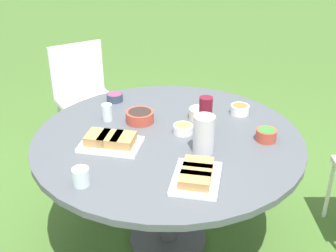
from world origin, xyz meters
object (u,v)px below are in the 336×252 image
object	(u,v)px
chair_near_left	(84,91)
water_pitcher	(204,134)
dining_table	(168,149)
wine_glass	(206,106)

from	to	relation	value
chair_near_left	water_pitcher	size ratio (longest dim) A/B	4.44
dining_table	chair_near_left	world-z (taller)	chair_near_left
chair_near_left	water_pitcher	xyz separation A→B (m)	(-1.22, 1.00, 0.31)
dining_table	wine_glass	size ratio (longest dim) A/B	7.43
wine_glass	dining_table	bearing A→B (deg)	36.10
water_pitcher	wine_glass	xyz separation A→B (m)	(0.04, -0.24, 0.04)
chair_near_left	wine_glass	world-z (taller)	wine_glass
dining_table	water_pitcher	distance (m)	0.31
water_pitcher	dining_table	bearing A→B (deg)	-25.67
chair_near_left	dining_table	bearing A→B (deg)	138.27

